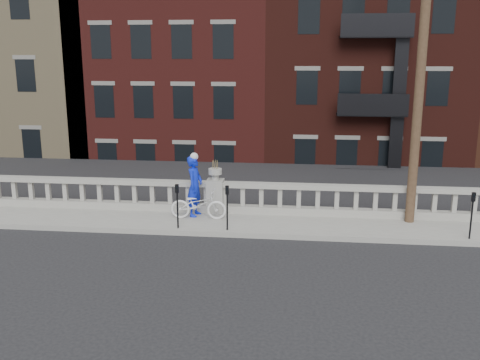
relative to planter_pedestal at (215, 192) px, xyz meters
name	(u,v)px	position (x,y,z in m)	size (l,w,h in m)	color
ground	(192,261)	(0.00, -3.95, -0.83)	(120.00, 120.00, 0.00)	black
sidewalk	(211,223)	(0.00, -0.95, -0.76)	(32.00, 2.20, 0.15)	gray
balustrade	(215,198)	(0.00, 0.00, -0.19)	(28.00, 0.34, 1.03)	gray
planter_pedestal	(215,192)	(0.00, 0.00, 0.00)	(0.55, 0.55, 1.76)	gray
lower_level	(268,94)	(0.56, 19.09, 1.80)	(80.00, 44.00, 20.80)	#605E59
utility_pole	(422,55)	(6.20, -0.35, 4.41)	(1.60, 0.28, 10.00)	#422D1E
parking_meter_a	(177,201)	(-0.86, -1.80, 0.17)	(0.10, 0.09, 1.36)	black
parking_meter_b	(227,203)	(0.64, -1.80, 0.17)	(0.10, 0.09, 1.36)	black
parking_meter_c	(472,210)	(7.59, -1.80, 0.17)	(0.10, 0.09, 1.36)	black
bicycle	(198,204)	(-0.42, -0.78, -0.21)	(0.62, 1.77, 0.93)	white
cyclist	(195,186)	(-0.60, -0.45, 0.30)	(0.72, 0.47, 1.96)	#0D22D0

